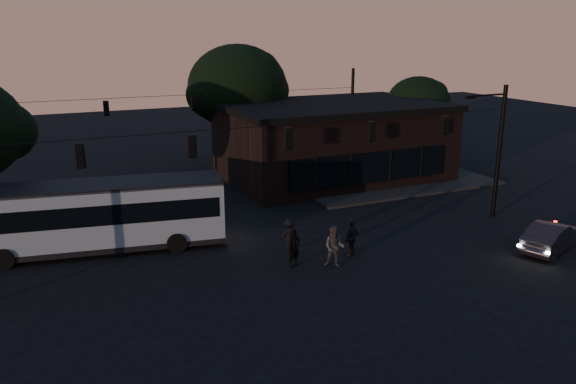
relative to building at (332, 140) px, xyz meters
name	(u,v)px	position (x,y,z in m)	size (l,w,h in m)	color
ground	(327,284)	(-9.00, -15.97, -2.71)	(120.00, 120.00, 0.00)	black
sidewalk_far_right	(381,178)	(3.00, -1.97, -2.63)	(14.00, 10.00, 0.15)	black
building	(332,140)	(0.00, 0.00, 0.00)	(15.40, 10.41, 5.40)	black
tree_behind	(238,87)	(-5.00, 6.03, 3.48)	(7.60, 7.60, 9.43)	black
tree_right	(418,104)	(9.00, 2.03, 1.93)	(5.20, 5.20, 6.86)	black
signal_rig_near	(288,162)	(-9.00, -11.97, 1.74)	(26.24, 0.30, 7.50)	black
signal_rig_far	(195,120)	(-9.00, 4.03, 1.50)	(26.24, 0.30, 7.50)	black
bus	(99,213)	(-17.17, -7.95, -0.83)	(12.15, 4.66, 3.34)	gray
car	(551,236)	(2.72, -17.09, -2.01)	(1.48, 4.25, 1.40)	black
pedestrian_a	(294,248)	(-9.49, -13.70, -1.82)	(0.64, 0.42, 1.77)	black
pedestrian_b	(334,247)	(-7.86, -14.49, -1.75)	(0.93, 0.72, 1.91)	#3B3736
pedestrian_c	(352,238)	(-6.46, -13.65, -1.82)	(1.04, 0.43, 1.78)	black
pedestrian_d	(289,235)	(-8.92, -11.95, -1.89)	(1.06, 0.61, 1.64)	black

